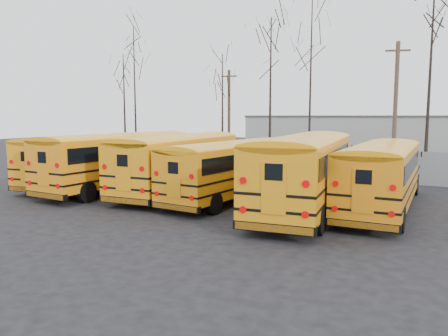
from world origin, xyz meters
The scene contains 17 objects.
ground centered at (0.00, 0.00, 0.00)m, with size 120.00×120.00×0.00m, color black.
fence centered at (0.00, 12.00, 1.00)m, with size 40.00×0.04×2.00m, color gray.
distant_building centered at (2.00, 32.00, 2.00)m, with size 22.00×8.00×4.00m, color #9E9D99.
bus_a centered at (-8.24, 3.43, 1.77)m, with size 3.48×10.95×3.02m.
bus_b centered at (-5.26, 2.86, 1.87)m, with size 3.31×11.57×3.20m.
bus_c centered at (-1.79, 3.51, 1.86)m, with size 3.16×11.43×3.17m.
bus_d centered at (1.53, 3.08, 1.71)m, with size 3.45×10.62×2.92m.
bus_e centered at (5.36, 2.21, 1.96)m, with size 3.88×12.15×3.35m.
bus_f centered at (8.32, 3.58, 1.75)m, with size 2.47×10.71×2.99m.
utility_pole_left centered at (-6.75, 19.35, 4.17)m, with size 1.43×0.43×8.12m.
utility_pole_right centered at (7.57, 15.60, 4.62)m, with size 1.56×0.58×8.99m.
tree_0 centered at (-17.06, 17.47, 4.99)m, with size 0.26×0.26×9.98m, color black.
tree_1 centered at (-14.26, 15.58, 5.93)m, with size 0.26×0.26×11.85m, color black.
tree_2 centered at (-6.07, 16.72, 4.57)m, with size 0.26×0.26×9.14m, color black.
tree_3 centered at (-0.96, 14.44, 5.58)m, with size 0.26×0.26×11.15m, color black.
tree_4 centered at (1.55, 16.13, 6.35)m, with size 0.26×0.26×12.69m, color black.
tree_5 centered at (9.64, 13.78, 6.12)m, with size 0.26×0.26×12.25m, color black.
Camera 1 is at (10.65, -16.01, 4.09)m, focal length 35.00 mm.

